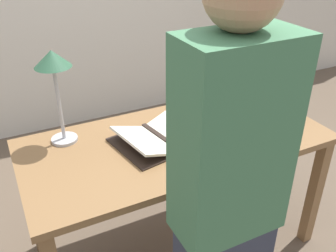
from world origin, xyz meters
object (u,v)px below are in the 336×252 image
reading_lamp (54,70)px  person_reader (225,216)px  coffee_mug (194,117)px  pencil (173,163)px  open_book (162,136)px  book_standing_upright (244,103)px  book_stack_tall (263,99)px

reading_lamp → person_reader: 1.02m
coffee_mug → pencil: size_ratio=0.59×
open_book → book_standing_upright: (0.50, -0.01, 0.09)m
reading_lamp → person_reader: bearing=-68.9°
coffee_mug → pencil: (-0.27, -0.27, -0.05)m
book_stack_tall → book_standing_upright: (-0.15, -0.02, 0.02)m
open_book → coffee_mug: (0.22, 0.06, 0.03)m
reading_lamp → person_reader: (0.35, -0.92, -0.29)m
book_standing_upright → pencil: size_ratio=1.25×
book_standing_upright → book_stack_tall: bearing=6.3°
pencil → book_standing_upright: bearing=20.1°
book_stack_tall → pencil: (-0.70, -0.22, -0.09)m
open_book → pencil: (-0.05, -0.21, -0.02)m
open_book → person_reader: (-0.09, -0.70, 0.07)m
open_book → person_reader: person_reader is taller
reading_lamp → coffee_mug: 0.77m
person_reader → pencil: bearing=-95.5°
book_stack_tall → person_reader: size_ratio=0.17×
open_book → book_stack_tall: 0.65m
pencil → person_reader: bearing=-95.5°
pencil → open_book: bearing=77.6°
book_stack_tall → book_standing_upright: 0.15m
book_standing_upright → pencil: (-0.54, -0.20, -0.11)m
book_stack_tall → coffee_mug: 0.43m
coffee_mug → pencil: 0.39m
book_stack_tall → person_reader: (-0.74, -0.71, 0.00)m
book_standing_upright → person_reader: (-0.59, -0.69, -0.01)m
book_standing_upright → reading_lamp: (-0.95, 0.23, 0.27)m
open_book → pencil: 0.22m
book_standing_upright → person_reader: person_reader is taller
book_standing_upright → pencil: 0.59m
coffee_mug → person_reader: bearing=-112.8°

